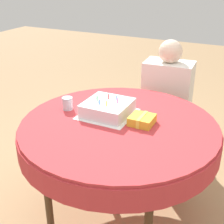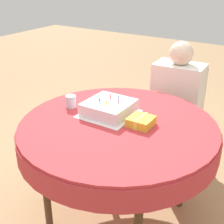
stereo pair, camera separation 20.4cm
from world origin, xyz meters
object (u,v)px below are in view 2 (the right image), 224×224
person (177,94)px  birthday_cake (109,108)px  chair (178,112)px  drinking_glass (71,101)px  gift_box (141,121)px

person → birthday_cake: bearing=-105.6°
chair → birthday_cake: birthday_cake is taller
birthday_cake → drinking_glass: 0.30m
gift_box → chair: bearing=95.5°
chair → person: bearing=-90.0°
chair → gift_box: (0.09, -0.93, 0.33)m
person → drinking_glass: size_ratio=12.97×
chair → drinking_glass: (-0.47, -0.95, 0.34)m
chair → person: (0.01, -0.09, 0.21)m
person → birthday_cake: size_ratio=3.84×
chair → birthday_cake: 0.98m
person → birthday_cake: 0.84m
birthday_cake → gift_box: 0.27m
gift_box → drinking_glass: bearing=-178.2°
person → gift_box: 0.85m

